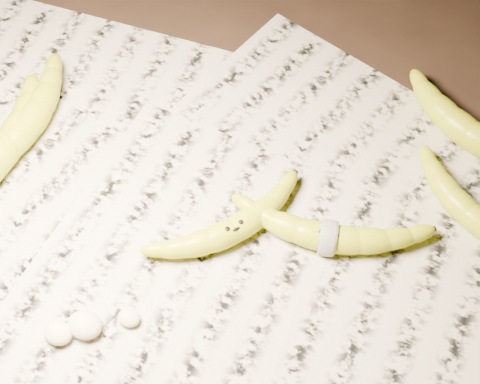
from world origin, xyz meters
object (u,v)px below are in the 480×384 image
at_px(banana_center, 233,229).
at_px(banana_upper_a, 470,212).
at_px(banana_taped, 328,236).
at_px(banana_left_b, 24,127).
at_px(banana_upper_b, 470,132).

relative_size(banana_center, banana_upper_a, 1.04).
relative_size(banana_center, banana_taped, 0.86).
relative_size(banana_left_b, banana_upper_a, 1.18).
xyz_separation_m(banana_left_b, banana_center, (0.30, -0.04, -0.00)).
bearing_deg(banana_upper_b, banana_taped, -97.20).
xyz_separation_m(banana_left_b, banana_upper_b, (0.53, 0.20, 0.00)).
bearing_deg(banana_taped, banana_upper_a, 22.10).
bearing_deg(banana_center, banana_left_b, 120.94).
bearing_deg(banana_left_b, banana_center, -92.67).
bearing_deg(banana_upper_b, banana_left_b, -135.95).
bearing_deg(banana_center, banana_taped, -35.63).
distance_m(banana_upper_a, banana_upper_b, 0.12).
xyz_separation_m(banana_taped, banana_upper_a, (0.15, 0.09, -0.00)).
distance_m(banana_left_b, banana_center, 0.30).
bearing_deg(banana_upper_a, banana_taped, -117.75).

